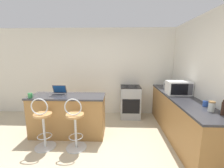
# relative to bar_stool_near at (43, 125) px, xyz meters

# --- Properties ---
(ground_plane) EXTENTS (20.00, 20.00, 0.00)m
(ground_plane) POSITION_rel_bar_stool_near_xyz_m (0.85, -0.30, -0.49)
(ground_plane) COLOR #BCAD8E
(wall_back) EXTENTS (12.00, 0.06, 2.60)m
(wall_back) POSITION_rel_bar_stool_near_xyz_m (0.85, 1.93, 0.81)
(wall_back) COLOR silver
(wall_back) RESTS_ON ground_plane
(breakfast_bar) EXTENTS (1.66, 0.62, 0.93)m
(breakfast_bar) POSITION_rel_bar_stool_near_xyz_m (0.31, 0.54, -0.03)
(breakfast_bar) COLOR #9E703D
(breakfast_bar) RESTS_ON ground_plane
(counter_right) EXTENTS (0.58, 2.74, 0.93)m
(counter_right) POSITION_rel_bar_stool_near_xyz_m (2.81, 0.55, -0.03)
(counter_right) COLOR #9E703D
(counter_right) RESTS_ON ground_plane
(bar_stool_near) EXTENTS (0.40, 0.40, 1.04)m
(bar_stool_near) POSITION_rel_bar_stool_near_xyz_m (0.00, 0.00, 0.00)
(bar_stool_near) COLOR silver
(bar_stool_near) RESTS_ON ground_plane
(bar_stool_far) EXTENTS (0.40, 0.40, 1.04)m
(bar_stool_far) POSITION_rel_bar_stool_near_xyz_m (0.62, 0.00, 0.00)
(bar_stool_far) COLOR silver
(bar_stool_far) RESTS_ON ground_plane
(laptop) EXTENTS (0.31, 0.28, 0.22)m
(laptop) POSITION_rel_bar_stool_near_xyz_m (0.11, 0.58, 0.49)
(laptop) COLOR #47474C
(laptop) RESTS_ON breakfast_bar
(microwave) EXTENTS (0.51, 0.34, 0.31)m
(microwave) POSITION_rel_bar_stool_near_xyz_m (2.81, 0.72, 0.59)
(microwave) COLOR white
(microwave) RESTS_ON counter_right
(toaster) EXTENTS (0.25, 0.29, 0.19)m
(toaster) POSITION_rel_bar_stool_near_xyz_m (2.79, 1.28, 0.53)
(toaster) COLOR #9EA3A8
(toaster) RESTS_ON counter_right
(stove_range) EXTENTS (0.56, 0.56, 0.94)m
(stove_range) POSITION_rel_bar_stool_near_xyz_m (1.81, 1.61, -0.03)
(stove_range) COLOR #9EA3A8
(stove_range) RESTS_ON ground_plane
(storage_jar) EXTENTS (0.10, 0.10, 0.17)m
(storage_jar) POSITION_rel_bar_stool_near_xyz_m (2.91, -0.34, 0.52)
(storage_jar) COLOR silver
(storage_jar) RESTS_ON counter_right
(mug_white) EXTENTS (0.11, 0.09, 0.09)m
(mug_white) POSITION_rel_bar_stool_near_xyz_m (2.84, 1.66, 0.48)
(mug_white) COLOR white
(mug_white) RESTS_ON counter_right
(mug_green) EXTENTS (0.10, 0.08, 0.10)m
(mug_green) POSITION_rel_bar_stool_near_xyz_m (-0.39, 0.31, 0.49)
(mug_green) COLOR #338447
(mug_green) RESTS_ON breakfast_bar
(pepper_mill) EXTENTS (0.06, 0.06, 0.23)m
(pepper_mill) POSITION_rel_bar_stool_near_xyz_m (2.99, -0.48, 0.55)
(pepper_mill) COLOR #331E14
(pepper_mill) RESTS_ON counter_right
(mug_blue) EXTENTS (0.10, 0.08, 0.09)m
(mug_blue) POSITION_rel_bar_stool_near_xyz_m (2.96, -0.08, 0.48)
(mug_blue) COLOR #2D51AD
(mug_blue) RESTS_ON counter_right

